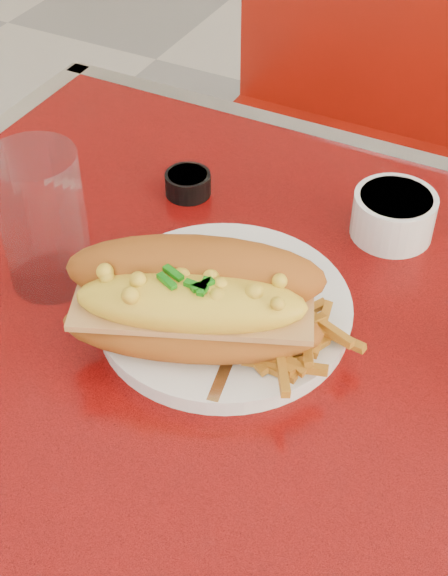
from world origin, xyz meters
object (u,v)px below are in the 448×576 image
at_px(dinner_plate, 224,310).
at_px(diner_table, 348,492).
at_px(fork, 238,337).
at_px(sauce_cup_left, 188,183).
at_px(mac_hoagie, 193,301).
at_px(water_tumbler, 43,220).
at_px(gravy_ramekin, 394,214).

bearing_deg(dinner_plate, diner_table, -10.28).
distance_m(fork, sauce_cup_left, 0.26).
xyz_separation_m(dinner_plate, mac_hoagie, (-0.01, -0.05, 0.05)).
height_order(dinner_plate, water_tumbler, water_tumbler).
distance_m(mac_hoagie, gravy_ramekin, 0.28).
height_order(dinner_plate, mac_hoagie, mac_hoagie).
relative_size(fork, water_tumbler, 1.05).
bearing_deg(fork, mac_hoagie, 104.09).
distance_m(gravy_ramekin, sauce_cup_left, 0.25).
distance_m(dinner_plate, mac_hoagie, 0.07).
bearing_deg(sauce_cup_left, mac_hoagie, -59.55).
bearing_deg(fork, sauce_cup_left, 29.08).
xyz_separation_m(sauce_cup_left, water_tumbler, (-0.05, -0.20, 0.06)).
relative_size(mac_hoagie, fork, 1.68).
xyz_separation_m(gravy_ramekin, water_tumbler, (-0.30, -0.24, 0.05)).
bearing_deg(mac_hoagie, dinner_plate, 61.54).
relative_size(diner_table, fork, 7.62).
height_order(diner_table, fork, fork).
height_order(diner_table, dinner_plate, dinner_plate).
xyz_separation_m(diner_table, fork, (-0.13, -0.00, 0.18)).
distance_m(diner_table, dinner_plate, 0.24).
bearing_deg(mac_hoagie, diner_table, -14.91).
relative_size(mac_hoagie, water_tumbler, 1.76).
bearing_deg(gravy_ramekin, sauce_cup_left, -171.35).
bearing_deg(gravy_ramekin, diner_table, -76.64).
height_order(diner_table, sauce_cup_left, sauce_cup_left).
distance_m(diner_table, mac_hoagie, 0.28).
height_order(diner_table, gravy_ramekin, gravy_ramekin).
xyz_separation_m(dinner_plate, water_tumbler, (-0.19, -0.03, 0.07)).
bearing_deg(water_tumbler, gravy_ramekin, 38.53).
xyz_separation_m(mac_hoagie, gravy_ramekin, (0.11, 0.26, -0.04)).
bearing_deg(dinner_plate, mac_hoagie, -96.08).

